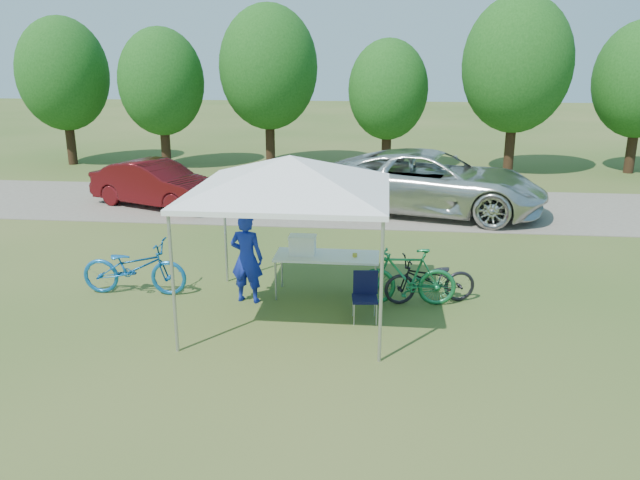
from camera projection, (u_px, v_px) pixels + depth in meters
The scene contains 14 objects.
ground at pixel (292, 315), 10.59m from camera, with size 100.00×100.00×0.00m, color #2D5119.
gravel_strip at pixel (333, 205), 18.21m from camera, with size 24.00×5.00×0.02m, color gray.
canopy at pixel (290, 160), 9.83m from camera, with size 4.53×4.53×3.00m.
treeline at pixel (340, 74), 22.99m from camera, with size 24.89×4.28×6.30m.
folding_table at pixel (327, 257), 11.27m from camera, with size 1.88×0.78×0.77m.
folding_chair at pixel (365, 292), 10.33m from camera, with size 0.45×0.47×0.81m.
cooler at pixel (302, 245), 11.25m from camera, with size 0.48×0.33×0.35m.
ice_cream_cup at pixel (355, 255), 11.15m from camera, with size 0.09×0.09×0.06m, color gold.
cyclist at pixel (247, 258), 10.97m from camera, with size 0.59×0.39×1.62m, color #1424A6.
bike_blue at pixel (134, 267), 11.41m from camera, with size 0.67×1.93×1.02m, color #125CA1.
bike_green at pixel (407, 277), 10.89m from camera, with size 0.49×1.72×1.03m, color #186D3B.
bike_dark at pixel (430, 280), 11.00m from camera, with size 0.57×1.65×0.87m, color black.
minivan at pixel (432, 182), 17.14m from camera, with size 2.83×6.14×1.71m, color silver.
sedan at pixel (156, 184), 17.94m from camera, with size 1.38×3.95×1.30m, color #530D10.
Camera 1 is at (1.52, -9.67, 4.26)m, focal length 35.00 mm.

